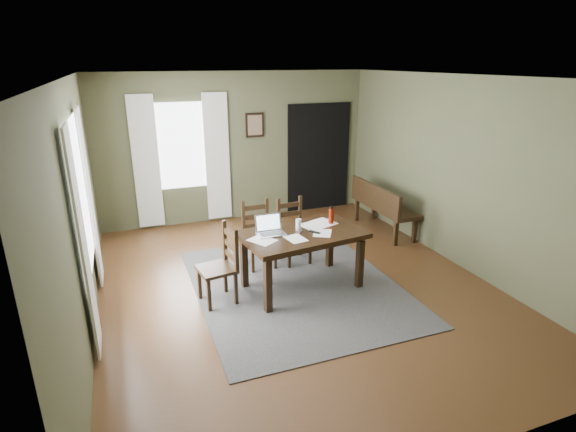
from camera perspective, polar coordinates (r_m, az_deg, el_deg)
name	(u,v)px	position (r m, az deg, el deg)	size (l,w,h in m)	color
ground	(296,286)	(6.13, 1.00, -8.89)	(5.00, 6.00, 0.01)	#492C16
room_shell	(297,154)	(5.51, 1.11, 7.92)	(5.02, 6.02, 2.71)	#4C4F33
rug	(296,285)	(6.12, 1.00, -8.80)	(2.60, 3.20, 0.01)	#3D3D3D
dining_table	(302,239)	(5.81, 1.82, -2.95)	(1.66, 1.12, 0.77)	black
chair_end	(221,266)	(5.62, -8.56, -6.27)	(0.49, 0.49, 0.98)	black
chair_back_left	(259,235)	(6.53, -3.75, -2.43)	(0.43, 0.44, 0.96)	black
chair_back_right	(293,232)	(6.67, 0.67, -1.99)	(0.45, 0.45, 0.95)	black
bench	(381,204)	(7.99, 11.76, 1.55)	(0.49, 1.52, 0.86)	black
laptop	(270,229)	(5.73, -2.32, -1.60)	(0.35, 0.27, 0.24)	#B7B7BC
computer_mouse	(300,231)	(5.78, 1.54, -1.88)	(0.05, 0.08, 0.03)	#3F3F42
tv_remote	(314,232)	(5.76, 3.37, -2.06)	(0.04, 0.16, 0.02)	black
drinking_glass	(298,225)	(5.81, 1.33, -1.11)	(0.07, 0.07, 0.16)	silver
water_bottle	(331,216)	(6.07, 5.50, 0.05)	(0.09, 0.09, 0.24)	#971F0B
paper_a	(262,240)	(5.52, -3.29, -3.10)	(0.25, 0.32, 0.00)	white
paper_b	(322,233)	(5.76, 4.38, -2.17)	(0.22, 0.29, 0.00)	white
paper_c	(311,226)	(5.98, 3.00, -1.30)	(0.24, 0.31, 0.00)	white
paper_d	(324,222)	(6.13, 4.60, -0.81)	(0.25, 0.32, 0.00)	white
paper_e	(296,239)	(5.56, 1.00, -2.90)	(0.21, 0.28, 0.00)	white
window_left	(81,198)	(5.44, -24.79, 2.13)	(0.01, 1.30, 1.70)	white
window_back	(181,146)	(8.18, -13.40, 8.64)	(1.00, 0.01, 1.50)	white
curtain_left_near	(84,246)	(4.73, -24.53, -3.45)	(0.03, 0.48, 2.30)	silver
curtain_left_far	(90,199)	(6.29, -23.82, 2.03)	(0.03, 0.48, 2.30)	silver
curtain_back_left	(146,163)	(8.15, -17.57, 6.43)	(0.44, 0.03, 2.30)	silver
curtain_back_right	(217,158)	(8.30, -8.97, 7.31)	(0.44, 0.03, 2.30)	silver
framed_picture	(255,125)	(8.40, -4.24, 11.45)	(0.34, 0.03, 0.44)	black
doorway_back	(319,158)	(8.97, 3.91, 7.42)	(1.30, 0.03, 2.10)	black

